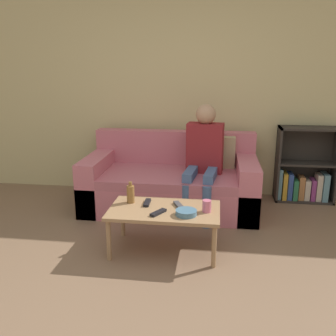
{
  "coord_description": "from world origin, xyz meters",
  "views": [
    {
      "loc": [
        0.4,
        -2.14,
        1.59
      ],
      "look_at": [
        -0.06,
        1.34,
        0.61
      ],
      "focal_mm": 40.0,
      "sensor_mm": 36.0,
      "label": 1
    }
  ],
  "objects_px": {
    "couch": "(172,183)",
    "person_adult": "(204,151)",
    "snack_bowl": "(186,213)",
    "tv_remote_2": "(158,213)",
    "tv_remote_0": "(147,203)",
    "coffee_table": "(164,213)",
    "tv_remote_1": "(179,205)",
    "bottle": "(131,194)",
    "cup_near": "(207,206)",
    "bookshelf": "(304,173)"
  },
  "relations": [
    {
      "from": "tv_remote_0",
      "to": "tv_remote_2",
      "type": "height_order",
      "value": "same"
    },
    {
      "from": "couch",
      "to": "person_adult",
      "type": "xyz_separation_m",
      "value": [
        0.36,
        -0.08,
        0.4
      ]
    },
    {
      "from": "bookshelf",
      "to": "snack_bowl",
      "type": "bearing_deg",
      "value": -128.47
    },
    {
      "from": "person_adult",
      "to": "cup_near",
      "type": "height_order",
      "value": "person_adult"
    },
    {
      "from": "coffee_table",
      "to": "bottle",
      "type": "xyz_separation_m",
      "value": [
        -0.32,
        0.11,
        0.12
      ]
    },
    {
      "from": "tv_remote_1",
      "to": "tv_remote_2",
      "type": "bearing_deg",
      "value": -153.23
    },
    {
      "from": "bookshelf",
      "to": "bottle",
      "type": "distance_m",
      "value": 2.26
    },
    {
      "from": "tv_remote_2",
      "to": "bottle",
      "type": "distance_m",
      "value": 0.37
    },
    {
      "from": "couch",
      "to": "coffee_table",
      "type": "height_order",
      "value": "couch"
    },
    {
      "from": "couch",
      "to": "coffee_table",
      "type": "bearing_deg",
      "value": -86.46
    },
    {
      "from": "tv_remote_1",
      "to": "tv_remote_2",
      "type": "xyz_separation_m",
      "value": [
        -0.15,
        -0.19,
        0.0
      ]
    },
    {
      "from": "couch",
      "to": "cup_near",
      "type": "distance_m",
      "value": 1.17
    },
    {
      "from": "bookshelf",
      "to": "bottle",
      "type": "height_order",
      "value": "bookshelf"
    },
    {
      "from": "cup_near",
      "to": "tv_remote_2",
      "type": "relative_size",
      "value": 0.6
    },
    {
      "from": "couch",
      "to": "tv_remote_1",
      "type": "height_order",
      "value": "couch"
    },
    {
      "from": "person_adult",
      "to": "tv_remote_0",
      "type": "distance_m",
      "value": 1.03
    },
    {
      "from": "bookshelf",
      "to": "bottle",
      "type": "relative_size",
      "value": 4.57
    },
    {
      "from": "bookshelf",
      "to": "bottle",
      "type": "bearing_deg",
      "value": -142.46
    },
    {
      "from": "snack_bowl",
      "to": "coffee_table",
      "type": "bearing_deg",
      "value": 149.68
    },
    {
      "from": "tv_remote_0",
      "to": "snack_bowl",
      "type": "relative_size",
      "value": 0.98
    },
    {
      "from": "snack_bowl",
      "to": "cup_near",
      "type": "bearing_deg",
      "value": 30.09
    },
    {
      "from": "couch",
      "to": "person_adult",
      "type": "height_order",
      "value": "person_adult"
    },
    {
      "from": "couch",
      "to": "coffee_table",
      "type": "relative_size",
      "value": 2.0
    },
    {
      "from": "coffee_table",
      "to": "cup_near",
      "type": "relative_size",
      "value": 9.28
    },
    {
      "from": "cup_near",
      "to": "tv_remote_1",
      "type": "height_order",
      "value": "cup_near"
    },
    {
      "from": "coffee_table",
      "to": "bottle",
      "type": "bearing_deg",
      "value": 161.05
    },
    {
      "from": "coffee_table",
      "to": "snack_bowl",
      "type": "distance_m",
      "value": 0.24
    },
    {
      "from": "tv_remote_2",
      "to": "snack_bowl",
      "type": "bearing_deg",
      "value": 30.4
    },
    {
      "from": "bookshelf",
      "to": "coffee_table",
      "type": "relative_size",
      "value": 0.94
    },
    {
      "from": "tv_remote_0",
      "to": "bottle",
      "type": "bearing_deg",
      "value": 172.51
    },
    {
      "from": "cup_near",
      "to": "snack_bowl",
      "type": "height_order",
      "value": "cup_near"
    },
    {
      "from": "couch",
      "to": "bottle",
      "type": "bearing_deg",
      "value": -105.12
    },
    {
      "from": "coffee_table",
      "to": "tv_remote_2",
      "type": "height_order",
      "value": "tv_remote_2"
    },
    {
      "from": "coffee_table",
      "to": "snack_bowl",
      "type": "relative_size",
      "value": 5.39
    },
    {
      "from": "bottle",
      "to": "tv_remote_1",
      "type": "bearing_deg",
      "value": -4.87
    },
    {
      "from": "coffee_table",
      "to": "snack_bowl",
      "type": "bearing_deg",
      "value": -30.32
    },
    {
      "from": "couch",
      "to": "snack_bowl",
      "type": "height_order",
      "value": "couch"
    },
    {
      "from": "cup_near",
      "to": "person_adult",
      "type": "bearing_deg",
      "value": 94.12
    },
    {
      "from": "tv_remote_2",
      "to": "snack_bowl",
      "type": "xyz_separation_m",
      "value": [
        0.23,
        0.0,
        0.01
      ]
    },
    {
      "from": "coffee_table",
      "to": "tv_remote_1",
      "type": "distance_m",
      "value": 0.15
    },
    {
      "from": "couch",
      "to": "bottle",
      "type": "height_order",
      "value": "couch"
    },
    {
      "from": "snack_bowl",
      "to": "bottle",
      "type": "height_order",
      "value": "bottle"
    },
    {
      "from": "couch",
      "to": "bookshelf",
      "type": "height_order",
      "value": "bookshelf"
    },
    {
      "from": "snack_bowl",
      "to": "bottle",
      "type": "xyz_separation_m",
      "value": [
        -0.52,
        0.23,
        0.06
      ]
    },
    {
      "from": "bookshelf",
      "to": "bottle",
      "type": "xyz_separation_m",
      "value": [
        -1.79,
        -1.38,
        0.14
      ]
    },
    {
      "from": "couch",
      "to": "snack_bowl",
      "type": "xyz_separation_m",
      "value": [
        0.26,
        -1.17,
        0.14
      ]
    },
    {
      "from": "tv_remote_1",
      "to": "bottle",
      "type": "height_order",
      "value": "bottle"
    },
    {
      "from": "cup_near",
      "to": "bottle",
      "type": "bearing_deg",
      "value": 169.24
    },
    {
      "from": "cup_near",
      "to": "bottle",
      "type": "height_order",
      "value": "bottle"
    },
    {
      "from": "snack_bowl",
      "to": "tv_remote_2",
      "type": "bearing_deg",
      "value": -179.53
    }
  ]
}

